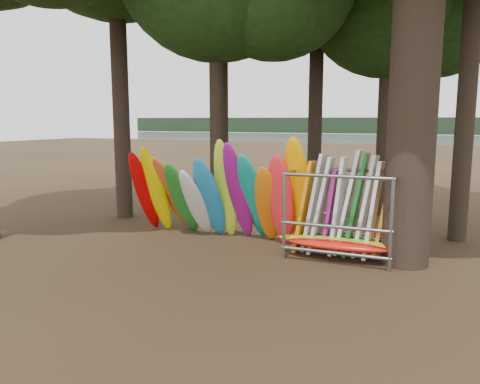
% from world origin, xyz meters
% --- Properties ---
extents(ground, '(120.00, 120.00, 0.00)m').
position_xyz_m(ground, '(0.00, 0.00, 0.00)').
color(ground, '#47331E').
rests_on(ground, ground).
extents(lake, '(160.00, 160.00, 0.00)m').
position_xyz_m(lake, '(0.00, 60.00, 0.00)').
color(lake, gray).
rests_on(lake, ground).
extents(far_shore, '(160.00, 4.00, 4.00)m').
position_xyz_m(far_shore, '(0.00, 110.00, 2.00)').
color(far_shore, black).
rests_on(far_shore, ground).
extents(kayak_row, '(5.68, 2.10, 3.21)m').
position_xyz_m(kayak_row, '(-0.91, 1.14, 1.30)').
color(kayak_row, '#CA0304').
rests_on(kayak_row, ground).
extents(storage_rack, '(3.23, 1.55, 2.78)m').
position_xyz_m(storage_rack, '(2.66, 0.81, 1.04)').
color(storage_rack, slate).
rests_on(storage_rack, ground).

